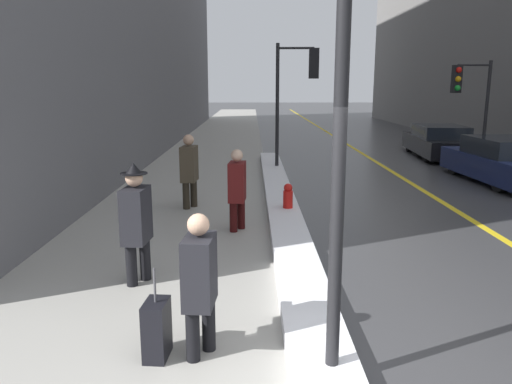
% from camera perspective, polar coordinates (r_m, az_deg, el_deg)
% --- Properties ---
extents(sidewalk_slab, '(4.00, 80.00, 0.01)m').
position_cam_1_polar(sidewalk_slab, '(18.83, -5.18, 3.86)').
color(sidewalk_slab, '#9E9B93').
rests_on(sidewalk_slab, ground).
extents(road_centre_stripe, '(0.16, 80.00, 0.00)m').
position_cam_1_polar(road_centre_stripe, '(19.29, 12.92, 3.78)').
color(road_centre_stripe, gold).
rests_on(road_centre_stripe, ground).
extents(snow_bank_curb, '(0.66, 16.72, 0.19)m').
position_cam_1_polar(snow_bank_curb, '(10.76, 3.05, -1.81)').
color(snow_bank_curb, white).
rests_on(snow_bank_curb, ground).
extents(lamp_post, '(0.28, 0.28, 5.15)m').
position_cam_1_polar(lamp_post, '(4.19, 9.95, 17.36)').
color(lamp_post, black).
rests_on(lamp_post, ground).
extents(traffic_light_near, '(1.31, 0.32, 3.94)m').
position_cam_1_polar(traffic_light_near, '(15.69, 4.98, 12.65)').
color(traffic_light_near, black).
rests_on(traffic_light_near, ground).
extents(traffic_light_far, '(1.31, 0.32, 3.49)m').
position_cam_1_polar(traffic_light_far, '(18.26, 23.06, 10.62)').
color(traffic_light_far, black).
rests_on(traffic_light_far, ground).
extents(pedestrian_in_glasses, '(0.32, 0.70, 1.48)m').
position_cam_1_polar(pedestrian_in_glasses, '(4.98, -6.43, -9.82)').
color(pedestrian_in_glasses, black).
rests_on(pedestrian_in_glasses, ground).
extents(pedestrian_in_fedora, '(0.36, 0.54, 1.68)m').
position_cam_1_polar(pedestrian_in_fedora, '(6.89, -13.53, -3.02)').
color(pedestrian_in_fedora, black).
rests_on(pedestrian_in_fedora, ground).
extents(pedestrian_with_shoulder_bag, '(0.33, 0.72, 1.54)m').
position_cam_1_polar(pedestrian_with_shoulder_bag, '(9.22, -2.16, 0.68)').
color(pedestrian_with_shoulder_bag, '#340C0C').
rests_on(pedestrian_with_shoulder_bag, ground).
extents(pedestrian_trailing, '(0.36, 0.56, 1.64)m').
position_cam_1_polar(pedestrian_trailing, '(11.02, -7.64, 2.76)').
color(pedestrian_trailing, '#2A241B').
rests_on(pedestrian_trailing, ground).
extents(parked_car_navy, '(2.02, 4.29, 1.26)m').
position_cam_1_polar(parked_car_navy, '(15.59, 26.51, 3.13)').
color(parked_car_navy, navy).
rests_on(parked_car_navy, ground).
extents(parked_car_black, '(2.14, 4.72, 1.21)m').
position_cam_1_polar(parked_car_black, '(20.37, 20.19, 5.42)').
color(parked_car_black, black).
rests_on(parked_car_black, ground).
extents(rolling_suitcase, '(0.25, 0.38, 0.95)m').
position_cam_1_polar(rolling_suitcase, '(5.21, -11.28, -15.21)').
color(rolling_suitcase, black).
rests_on(rolling_suitcase, ground).
extents(fire_hydrant, '(0.20, 0.20, 0.70)m').
position_cam_1_polar(fire_hydrant, '(10.34, 3.67, -0.97)').
color(fire_hydrant, red).
rests_on(fire_hydrant, ground).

